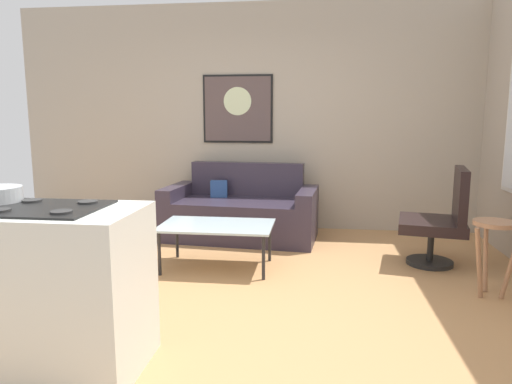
# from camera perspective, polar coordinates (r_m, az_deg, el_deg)

# --- Properties ---
(ground) EXTENTS (6.40, 6.40, 0.04)m
(ground) POSITION_cam_1_polar(r_m,az_deg,el_deg) (3.85, -2.82, -12.80)
(ground) COLOR tan
(back_wall) EXTENTS (6.40, 0.05, 2.80)m
(back_wall) POSITION_cam_1_polar(r_m,az_deg,el_deg) (5.97, 1.21, 9.01)
(back_wall) COLOR #AEA18F
(back_wall) RESTS_ON ground
(couch) EXTENTS (1.81, 1.01, 0.86)m
(couch) POSITION_cam_1_polar(r_m,az_deg,el_deg) (5.52, -1.82, -2.59)
(couch) COLOR #312937
(couch) RESTS_ON ground
(coffee_table) EXTENTS (1.05, 0.65, 0.42)m
(coffee_table) POSITION_cam_1_polar(r_m,az_deg,el_deg) (4.41, -4.79, -4.33)
(coffee_table) COLOR silver
(coffee_table) RESTS_ON ground
(armchair) EXTENTS (0.71, 0.73, 0.95)m
(armchair) POSITION_cam_1_polar(r_m,az_deg,el_deg) (4.79, 21.63, -3.06)
(armchair) COLOR black
(armchair) RESTS_ON ground
(bar_stool) EXTENTS (0.37, 0.36, 0.61)m
(bar_stool) POSITION_cam_1_polar(r_m,az_deg,el_deg) (4.13, 26.94, -5.01)
(bar_stool) COLOR #A06F4F
(bar_stool) RESTS_ON ground
(kitchen_counter) EXTENTS (1.58, 0.64, 0.95)m
(kitchen_counter) POSITION_cam_1_polar(r_m,az_deg,el_deg) (3.06, -28.22, -10.18)
(kitchen_counter) COLOR silver
(kitchen_counter) RESTS_ON ground
(wall_painting) EXTENTS (0.88, 0.03, 0.85)m
(wall_painting) POSITION_cam_1_polar(r_m,az_deg,el_deg) (5.98, -2.24, 10.09)
(wall_painting) COLOR black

